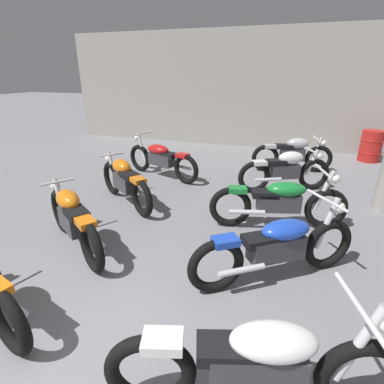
{
  "coord_description": "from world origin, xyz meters",
  "views": [
    {
      "loc": [
        1.44,
        -0.79,
        2.34
      ],
      "look_at": [
        0.0,
        3.46,
        0.55
      ],
      "focal_mm": 28.28,
      "sensor_mm": 36.0,
      "label": 1
    }
  ],
  "objects_px": {
    "motorcycle_right_row_0": "(258,363)",
    "motorcycle_right_row_3": "(285,170)",
    "motorcycle_left_row_1": "(73,219)",
    "motorcycle_right_row_2": "(279,201)",
    "oil_drum": "(371,146)",
    "motorcycle_left_row_2": "(125,181)",
    "motorcycle_left_row_3": "(161,158)",
    "motorcycle_right_row_1": "(277,246)",
    "motorcycle_right_row_4": "(293,154)"
  },
  "relations": [
    {
      "from": "motorcycle_left_row_2",
      "to": "motorcycle_right_row_0",
      "type": "relative_size",
      "value": 0.8
    },
    {
      "from": "motorcycle_left_row_3",
      "to": "motorcycle_right_row_3",
      "type": "xyz_separation_m",
      "value": [
        2.8,
        -0.03,
        0.01
      ]
    },
    {
      "from": "motorcycle_left_row_1",
      "to": "motorcycle_left_row_3",
      "type": "bearing_deg",
      "value": 92.38
    },
    {
      "from": "motorcycle_left_row_3",
      "to": "motorcycle_right_row_4",
      "type": "bearing_deg",
      "value": 26.04
    },
    {
      "from": "motorcycle_left_row_3",
      "to": "motorcycle_right_row_4",
      "type": "distance_m",
      "value": 3.24
    },
    {
      "from": "motorcycle_left_row_2",
      "to": "motorcycle_right_row_2",
      "type": "relative_size",
      "value": 0.79
    },
    {
      "from": "motorcycle_left_row_3",
      "to": "motorcycle_right_row_0",
      "type": "distance_m",
      "value": 5.48
    },
    {
      "from": "motorcycle_right_row_1",
      "to": "motorcycle_right_row_2",
      "type": "bearing_deg",
      "value": 92.63
    },
    {
      "from": "motorcycle_left_row_1",
      "to": "motorcycle_left_row_3",
      "type": "xyz_separation_m",
      "value": [
        -0.14,
        3.27,
        -0.01
      ]
    },
    {
      "from": "motorcycle_right_row_3",
      "to": "motorcycle_right_row_4",
      "type": "distance_m",
      "value": 1.45
    },
    {
      "from": "motorcycle_right_row_2",
      "to": "motorcycle_right_row_3",
      "type": "xyz_separation_m",
      "value": [
        0.01,
        1.68,
        0.01
      ]
    },
    {
      "from": "motorcycle_right_row_4",
      "to": "oil_drum",
      "type": "height_order",
      "value": "motorcycle_right_row_4"
    },
    {
      "from": "motorcycle_right_row_0",
      "to": "motorcycle_left_row_2",
      "type": "bearing_deg",
      "value": 133.16
    },
    {
      "from": "motorcycle_right_row_2",
      "to": "oil_drum",
      "type": "distance_m",
      "value": 5.3
    },
    {
      "from": "motorcycle_right_row_1",
      "to": "motorcycle_right_row_0",
      "type": "bearing_deg",
      "value": -90.64
    },
    {
      "from": "motorcycle_left_row_3",
      "to": "motorcycle_right_row_1",
      "type": "relative_size",
      "value": 1.14
    },
    {
      "from": "motorcycle_left_row_2",
      "to": "oil_drum",
      "type": "height_order",
      "value": "motorcycle_left_row_2"
    },
    {
      "from": "motorcycle_left_row_3",
      "to": "motorcycle_right_row_3",
      "type": "distance_m",
      "value": 2.8
    },
    {
      "from": "motorcycle_left_row_3",
      "to": "motorcycle_right_row_2",
      "type": "xyz_separation_m",
      "value": [
        2.79,
        -1.71,
        0.0
      ]
    },
    {
      "from": "motorcycle_left_row_1",
      "to": "oil_drum",
      "type": "height_order",
      "value": "motorcycle_left_row_1"
    },
    {
      "from": "motorcycle_right_row_4",
      "to": "motorcycle_right_row_0",
      "type": "bearing_deg",
      "value": -90.69
    },
    {
      "from": "motorcycle_right_row_3",
      "to": "motorcycle_left_row_3",
      "type": "bearing_deg",
      "value": 179.43
    },
    {
      "from": "motorcycle_right_row_3",
      "to": "oil_drum",
      "type": "bearing_deg",
      "value": 55.95
    },
    {
      "from": "motorcycle_right_row_3",
      "to": "motorcycle_right_row_4",
      "type": "relative_size",
      "value": 0.94
    },
    {
      "from": "motorcycle_right_row_1",
      "to": "oil_drum",
      "type": "xyz_separation_m",
      "value": [
        2.09,
        6.21,
        -0.03
      ]
    },
    {
      "from": "motorcycle_right_row_0",
      "to": "motorcycle_left_row_3",
      "type": "bearing_deg",
      "value": 121.22
    },
    {
      "from": "motorcycle_left_row_1",
      "to": "motorcycle_right_row_4",
      "type": "height_order",
      "value": "same"
    },
    {
      "from": "motorcycle_right_row_0",
      "to": "oil_drum",
      "type": "height_order",
      "value": "motorcycle_right_row_0"
    },
    {
      "from": "motorcycle_left_row_1",
      "to": "motorcycle_right_row_0",
      "type": "distance_m",
      "value": 3.05
    },
    {
      "from": "motorcycle_left_row_3",
      "to": "motorcycle_right_row_0",
      "type": "bearing_deg",
      "value": -58.78
    },
    {
      "from": "motorcycle_right_row_0",
      "to": "motorcycle_right_row_2",
      "type": "relative_size",
      "value": 0.99
    },
    {
      "from": "motorcycle_right_row_3",
      "to": "motorcycle_right_row_4",
      "type": "height_order",
      "value": "same"
    },
    {
      "from": "motorcycle_right_row_3",
      "to": "oil_drum",
      "type": "relative_size",
      "value": 2.13
    },
    {
      "from": "motorcycle_right_row_4",
      "to": "motorcycle_left_row_2",
      "type": "bearing_deg",
      "value": -133.18
    },
    {
      "from": "motorcycle_left_row_3",
      "to": "motorcycle_right_row_2",
      "type": "distance_m",
      "value": 3.28
    },
    {
      "from": "motorcycle_right_row_2",
      "to": "oil_drum",
      "type": "height_order",
      "value": "motorcycle_right_row_2"
    },
    {
      "from": "motorcycle_left_row_1",
      "to": "motorcycle_right_row_1",
      "type": "height_order",
      "value": "motorcycle_right_row_1"
    },
    {
      "from": "motorcycle_right_row_0",
      "to": "motorcycle_right_row_3",
      "type": "distance_m",
      "value": 4.65
    },
    {
      "from": "motorcycle_left_row_1",
      "to": "motorcycle_right_row_3",
      "type": "distance_m",
      "value": 4.2
    },
    {
      "from": "motorcycle_left_row_1",
      "to": "motorcycle_left_row_2",
      "type": "height_order",
      "value": "same"
    },
    {
      "from": "motorcycle_right_row_1",
      "to": "oil_drum",
      "type": "distance_m",
      "value": 6.55
    },
    {
      "from": "motorcycle_left_row_2",
      "to": "motorcycle_left_row_3",
      "type": "relative_size",
      "value": 0.81
    },
    {
      "from": "motorcycle_right_row_0",
      "to": "motorcycle_right_row_3",
      "type": "bearing_deg",
      "value": 90.42
    },
    {
      "from": "motorcycle_left_row_1",
      "to": "motorcycle_right_row_2",
      "type": "height_order",
      "value": "motorcycle_right_row_2"
    },
    {
      "from": "motorcycle_right_row_0",
      "to": "oil_drum",
      "type": "relative_size",
      "value": 2.48
    },
    {
      "from": "motorcycle_right_row_1",
      "to": "motorcycle_right_row_2",
      "type": "height_order",
      "value": "same"
    },
    {
      "from": "motorcycle_right_row_3",
      "to": "oil_drum",
      "type": "distance_m",
      "value": 3.82
    },
    {
      "from": "motorcycle_left_row_1",
      "to": "motorcycle_right_row_2",
      "type": "distance_m",
      "value": 3.08
    },
    {
      "from": "motorcycle_right_row_1",
      "to": "motorcycle_right_row_4",
      "type": "height_order",
      "value": "motorcycle_right_row_1"
    },
    {
      "from": "motorcycle_right_row_1",
      "to": "oil_drum",
      "type": "height_order",
      "value": "motorcycle_right_row_1"
    }
  ]
}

